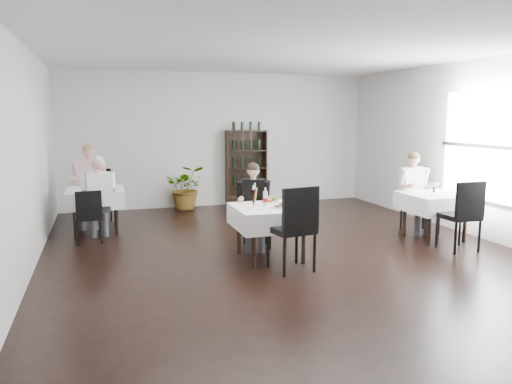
# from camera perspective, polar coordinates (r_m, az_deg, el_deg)

# --- Properties ---
(room_shell) EXTENTS (9.00, 9.00, 9.00)m
(room_shell) POSITION_cam_1_polar(r_m,az_deg,el_deg) (7.11, 3.97, 4.26)
(room_shell) COLOR black
(room_shell) RESTS_ON ground
(window_right) EXTENTS (0.06, 2.30, 1.85)m
(window_right) POSITION_cam_1_polar(r_m,az_deg,el_deg) (8.98, 25.20, 4.38)
(window_right) COLOR white
(window_right) RESTS_ON room_shell
(wine_shelf) EXTENTS (0.90, 0.28, 1.75)m
(wine_shelf) POSITION_cam_1_polar(r_m,az_deg,el_deg) (11.44, -1.12, 2.70)
(wine_shelf) COLOR black
(wine_shelf) RESTS_ON ground
(main_table) EXTENTS (1.03, 1.03, 0.77)m
(main_table) POSITION_cam_1_polar(r_m,az_deg,el_deg) (7.13, 1.65, -2.84)
(main_table) COLOR black
(main_table) RESTS_ON ground
(left_table) EXTENTS (0.98, 0.98, 0.77)m
(left_table) POSITION_cam_1_polar(r_m,az_deg,el_deg) (9.22, -17.89, -0.62)
(left_table) COLOR black
(left_table) RESTS_ON ground
(right_table) EXTENTS (0.98, 0.98, 0.77)m
(right_table) POSITION_cam_1_polar(r_m,az_deg,el_deg) (8.81, 19.77, -1.13)
(right_table) COLOR black
(right_table) RESTS_ON ground
(potted_tree) EXTENTS (0.98, 0.88, 0.98)m
(potted_tree) POSITION_cam_1_polar(r_m,az_deg,el_deg) (11.06, -7.94, 0.54)
(potted_tree) COLOR #20561D
(potted_tree) RESTS_ON ground
(main_chair_far) EXTENTS (0.44, 0.45, 0.88)m
(main_chair_far) POSITION_cam_1_polar(r_m,az_deg,el_deg) (7.88, 0.01, -2.61)
(main_chair_far) COLOR black
(main_chair_far) RESTS_ON ground
(main_chair_near) EXTENTS (0.60, 0.61, 1.15)m
(main_chair_near) POSITION_cam_1_polar(r_m,az_deg,el_deg) (6.55, 4.45, -3.59)
(main_chair_near) COLOR black
(main_chair_near) RESTS_ON ground
(left_chair_far) EXTENTS (0.58, 0.58, 1.04)m
(left_chair_far) POSITION_cam_1_polar(r_m,az_deg,el_deg) (10.03, -17.63, -0.03)
(left_chair_far) COLOR black
(left_chair_far) RESTS_ON ground
(left_chair_near) EXTENTS (0.43, 0.44, 0.88)m
(left_chair_near) POSITION_cam_1_polar(r_m,az_deg,el_deg) (8.44, -18.58, -2.32)
(left_chair_near) COLOR black
(left_chair_near) RESTS_ON ground
(right_chair_far) EXTENTS (0.54, 0.55, 1.16)m
(right_chair_far) POSITION_cam_1_polar(r_m,az_deg,el_deg) (9.31, 18.00, -0.27)
(right_chair_far) COLOR black
(right_chair_far) RESTS_ON ground
(right_chair_near) EXTENTS (0.50, 0.50, 1.09)m
(right_chair_near) POSITION_cam_1_polar(r_m,az_deg,el_deg) (8.15, 22.60, -2.05)
(right_chair_near) COLOR black
(right_chair_near) RESTS_ON ground
(diner_main) EXTENTS (0.55, 0.57, 1.34)m
(diner_main) POSITION_cam_1_polar(r_m,az_deg,el_deg) (7.67, -0.28, -0.83)
(diner_main) COLOR #3A3A41
(diner_main) RESTS_ON ground
(diner_left_far) EXTENTS (0.62, 0.64, 1.55)m
(diner_left_far) POSITION_cam_1_polar(r_m,az_deg,el_deg) (9.67, -18.49, 1.44)
(diner_left_far) COLOR #3A3A41
(diner_left_far) RESTS_ON ground
(diner_left_near) EXTENTS (0.56, 0.57, 1.42)m
(diner_left_near) POSITION_cam_1_polar(r_m,az_deg,el_deg) (8.52, -17.52, 0.04)
(diner_left_near) COLOR #3A3A41
(diner_left_near) RESTS_ON ground
(diner_right_far) EXTENTS (0.54, 0.54, 1.43)m
(diner_right_far) POSITION_cam_1_polar(r_m,az_deg,el_deg) (9.16, 17.69, 0.66)
(diner_right_far) COLOR #3A3A41
(diner_right_far) RESTS_ON ground
(plate_far) EXTENTS (0.30, 0.30, 0.08)m
(plate_far) POSITION_cam_1_polar(r_m,az_deg,el_deg) (7.42, 1.92, -1.08)
(plate_far) COLOR white
(plate_far) RESTS_ON main_table
(plate_near) EXTENTS (0.27, 0.27, 0.07)m
(plate_near) POSITION_cam_1_polar(r_m,az_deg,el_deg) (7.01, 2.77, -1.68)
(plate_near) COLOR white
(plate_near) RESTS_ON main_table
(pilsner_dark) EXTENTS (0.07, 0.07, 0.32)m
(pilsner_dark) POSITION_cam_1_polar(r_m,az_deg,el_deg) (7.00, -0.31, -0.74)
(pilsner_dark) COLOR black
(pilsner_dark) RESTS_ON main_table
(pilsner_lager) EXTENTS (0.08, 0.08, 0.34)m
(pilsner_lager) POSITION_cam_1_polar(r_m,az_deg,el_deg) (7.07, -0.13, -0.58)
(pilsner_lager) COLOR gold
(pilsner_lager) RESTS_ON main_table
(coke_bottle) EXTENTS (0.07, 0.07, 0.27)m
(coke_bottle) POSITION_cam_1_polar(r_m,az_deg,el_deg) (7.10, 1.07, -0.78)
(coke_bottle) COLOR silver
(coke_bottle) RESTS_ON main_table
(napkin_cutlery) EXTENTS (0.18, 0.20, 0.02)m
(napkin_cutlery) POSITION_cam_1_polar(r_m,az_deg,el_deg) (6.99, 4.54, -1.82)
(napkin_cutlery) COLOR black
(napkin_cutlery) RESTS_ON main_table
(pepper_mill) EXTENTS (0.05, 0.05, 0.09)m
(pepper_mill) POSITION_cam_1_polar(r_m,az_deg,el_deg) (8.91, 19.67, 0.26)
(pepper_mill) COLOR black
(pepper_mill) RESTS_ON right_table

